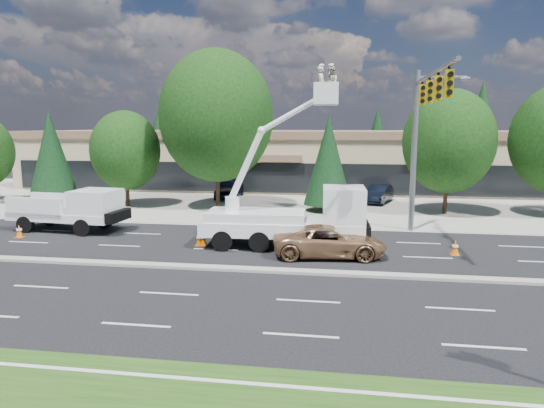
% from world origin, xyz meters
% --- Properties ---
extents(ground, '(140.00, 140.00, 0.00)m').
position_xyz_m(ground, '(0.00, 0.00, 0.00)').
color(ground, black).
rests_on(ground, ground).
extents(concrete_apron, '(140.00, 22.00, 0.01)m').
position_xyz_m(concrete_apron, '(0.00, 20.00, 0.01)').
color(concrete_apron, gray).
rests_on(concrete_apron, ground).
extents(road_median, '(120.00, 0.55, 0.12)m').
position_xyz_m(road_median, '(0.00, 0.00, 0.06)').
color(road_median, gray).
rests_on(road_median, ground).
extents(strip_mall, '(50.40, 15.40, 5.50)m').
position_xyz_m(strip_mall, '(0.00, 29.97, 2.83)').
color(strip_mall, tan).
rests_on(strip_mall, ground).
extents(tree_front_b, '(3.61, 3.61, 7.12)m').
position_xyz_m(tree_front_b, '(-16.00, 15.00, 3.82)').
color(tree_front_b, '#332114').
rests_on(tree_front_b, ground).
extents(tree_front_c, '(5.13, 5.13, 7.11)m').
position_xyz_m(tree_front_c, '(-10.00, 15.00, 4.16)').
color(tree_front_c, '#332114').
rests_on(tree_front_c, ground).
extents(tree_front_d, '(8.19, 8.19, 11.36)m').
position_xyz_m(tree_front_d, '(-3.00, 15.00, 6.65)').
color(tree_front_d, '#332114').
rests_on(tree_front_d, ground).
extents(tree_front_e, '(3.39, 3.39, 6.69)m').
position_xyz_m(tree_front_e, '(5.00, 15.00, 3.59)').
color(tree_front_e, '#332114').
rests_on(tree_front_e, ground).
extents(tree_front_f, '(6.09, 6.09, 8.44)m').
position_xyz_m(tree_front_f, '(13.00, 15.00, 4.94)').
color(tree_front_f, '#332114').
rests_on(tree_front_f, ground).
extents(tree_back_a, '(4.29, 4.29, 8.46)m').
position_xyz_m(tree_back_a, '(-18.00, 42.00, 4.54)').
color(tree_back_a, '#332114').
rests_on(tree_back_a, ground).
extents(tree_back_b, '(5.27, 5.27, 10.39)m').
position_xyz_m(tree_back_b, '(-4.00, 42.00, 5.58)').
color(tree_back_b, '#332114').
rests_on(tree_back_b, ground).
extents(tree_back_c, '(4.16, 4.16, 8.21)m').
position_xyz_m(tree_back_c, '(10.00, 42.00, 4.40)').
color(tree_back_c, '#332114').
rests_on(tree_back_c, ground).
extents(tree_back_d, '(5.67, 5.67, 11.18)m').
position_xyz_m(tree_back_d, '(22.00, 42.00, 6.00)').
color(tree_back_d, '#332114').
rests_on(tree_back_d, ground).
extents(signal_mast, '(2.76, 10.16, 9.00)m').
position_xyz_m(signal_mast, '(10.03, 7.04, 6.06)').
color(signal_mast, gray).
rests_on(signal_mast, ground).
extents(utility_pickup, '(6.49, 2.93, 2.42)m').
position_xyz_m(utility_pickup, '(-9.18, 6.16, 1.00)').
color(utility_pickup, white).
rests_on(utility_pickup, ground).
extents(bucket_truck, '(8.09, 2.89, 8.83)m').
position_xyz_m(bucket_truck, '(3.84, 4.23, 1.86)').
color(bucket_truck, white).
rests_on(bucket_truck, ground).
extents(traffic_cone_a, '(0.40, 0.40, 0.70)m').
position_xyz_m(traffic_cone_a, '(-11.21, 4.19, 0.34)').
color(traffic_cone_a, orange).
rests_on(traffic_cone_a, ground).
extents(traffic_cone_b, '(0.40, 0.40, 0.70)m').
position_xyz_m(traffic_cone_b, '(-1.01, 3.86, 0.34)').
color(traffic_cone_b, orange).
rests_on(traffic_cone_b, ground).
extents(traffic_cone_c, '(0.40, 0.40, 0.70)m').
position_xyz_m(traffic_cone_c, '(-0.84, 3.93, 0.34)').
color(traffic_cone_c, orange).
rests_on(traffic_cone_c, ground).
extents(traffic_cone_d, '(0.40, 0.40, 0.70)m').
position_xyz_m(traffic_cone_d, '(6.61, 3.72, 0.34)').
color(traffic_cone_d, orange).
rests_on(traffic_cone_d, ground).
extents(traffic_cone_e, '(0.40, 0.40, 0.70)m').
position_xyz_m(traffic_cone_e, '(11.34, 3.90, 0.34)').
color(traffic_cone_e, orange).
rests_on(traffic_cone_e, ground).
extents(minivan, '(5.38, 2.90, 1.43)m').
position_xyz_m(minivan, '(5.53, 2.78, 0.72)').
color(minivan, '#A1744E').
rests_on(minivan, ground).
extents(parked_car_west, '(2.25, 4.99, 1.66)m').
position_xyz_m(parked_car_west, '(-3.38, 20.16, 0.83)').
color(parked_car_west, black).
rests_on(parked_car_west, ground).
extents(parked_car_east, '(2.69, 4.49, 1.40)m').
position_xyz_m(parked_car_east, '(8.83, 19.40, 0.70)').
color(parked_car_east, black).
rests_on(parked_car_east, ground).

